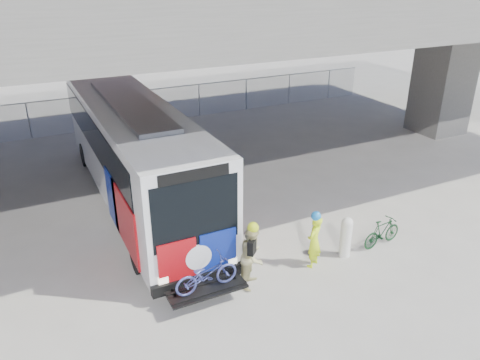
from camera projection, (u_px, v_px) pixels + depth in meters
ground at (222, 224)px, 15.56m from camera, size 160.00×160.00×0.00m
bus at (133, 145)px, 16.34m from camera, size 2.67×12.90×3.69m
overpass at (171, 7)px, 16.13m from camera, size 40.00×16.00×7.95m
chainlink_fence at (129, 99)px, 24.78m from camera, size 30.00×0.06×30.00m
bollard at (346, 236)px, 13.56m from camera, size 0.33×0.33×1.27m
cyclist_hivis at (314, 240)px, 13.04m from camera, size 0.69×0.62×1.73m
cyclist_tan at (253, 256)px, 12.24m from camera, size 1.05×1.05×1.88m
bike_parked at (382, 232)px, 14.19m from camera, size 1.53×0.59×0.90m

